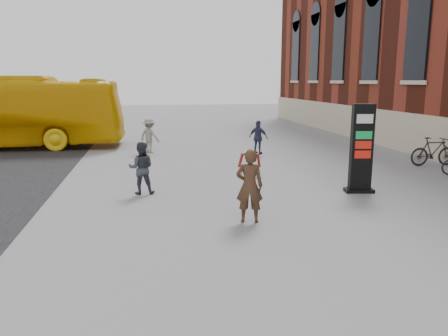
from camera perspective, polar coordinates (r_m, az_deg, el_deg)
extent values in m
plane|color=#9E9EA3|center=(10.68, 2.43, -6.28)|extent=(100.00, 100.00, 0.00)
cube|color=beige|center=(19.87, 26.09, 3.45)|extent=(0.18, 44.00, 1.80)
cube|color=black|center=(13.27, 17.51, 2.42)|extent=(0.65, 0.35, 2.59)
cube|color=black|center=(13.50, 17.20, -2.79)|extent=(0.88, 0.54, 0.10)
cube|color=white|center=(13.17, 17.74, 6.20)|extent=(0.51, 0.36, 0.26)
cube|color=#117E3B|center=(13.21, 17.62, 4.19)|extent=(0.51, 0.36, 0.23)
cube|color=#AA170C|center=(13.25, 17.55, 2.99)|extent=(0.51, 0.36, 0.23)
cube|color=#AA170C|center=(13.29, 17.47, 1.80)|extent=(0.51, 0.36, 0.23)
imported|color=#402A18|center=(10.03, 3.34, -2.37)|extent=(0.70, 0.54, 1.72)
cylinder|color=white|center=(9.87, 3.39, 2.05)|extent=(0.24, 0.24, 0.06)
cone|color=white|center=(10.21, 4.52, -0.36)|extent=(0.27, 0.25, 0.42)
cylinder|color=maroon|center=(10.16, 4.54, 1.03)|extent=(0.16, 0.13, 0.36)
cone|color=white|center=(10.20, 2.20, -0.33)|extent=(0.25, 0.28, 0.42)
cylinder|color=maroon|center=(10.16, 2.21, 1.06)|extent=(0.13, 0.16, 0.36)
imported|color=#333541|center=(12.79, -10.76, 0.00)|extent=(0.77, 0.62, 1.52)
imported|color=gray|center=(20.05, -9.70, 4.18)|extent=(1.15, 1.09, 1.57)
imported|color=#2E3452|center=(19.46, 4.50, 3.99)|extent=(0.92, 0.83, 1.50)
imported|color=black|center=(18.62, 25.68, 1.96)|extent=(1.87, 0.60, 1.11)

